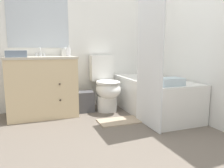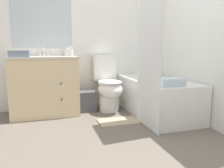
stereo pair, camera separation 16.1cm
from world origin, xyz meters
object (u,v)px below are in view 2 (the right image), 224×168
vanity_cabinet (45,85)px  bath_mat (120,121)px  sink_faucet (44,54)px  toilet (108,86)px  bathtub (156,96)px  soap_dispenser (71,51)px  wastebasket (87,101)px  hand_towel_folded (19,54)px  bath_towel_folded (170,82)px  tissue_box (68,52)px

vanity_cabinet → bath_mat: 1.18m
sink_faucet → toilet: sink_faucet is taller
bathtub → soap_dispenser: (-1.13, 0.49, 0.64)m
wastebasket → soap_dispenser: bearing=162.4°
hand_towel_folded → bath_mat: hand_towel_folded is taller
vanity_cabinet → toilet: toilet is taller
bath_towel_folded → toilet: bearing=117.6°
wastebasket → bath_mat: size_ratio=0.54×
toilet → tissue_box: (-0.55, 0.25, 0.50)m
soap_dispenser → vanity_cabinet: bearing=-172.2°
sink_faucet → bathtub: 1.75m
hand_towel_folded → bath_towel_folded: size_ratio=0.80×
sink_faucet → bath_towel_folded: sink_faucet is taller
bathtub → bath_towel_folded: bearing=-102.4°
tissue_box → bath_mat: 1.31m
soap_dispenser → bath_towel_folded: bearing=-45.7°
sink_faucet → bathtub: bearing=-22.9°
bath_mat → tissue_box: bearing=123.8°
hand_towel_folded → bath_towel_folded: 1.90m
sink_faucet → soap_dispenser: size_ratio=0.95×
soap_dispenser → bath_towel_folded: (1.01, -1.03, -0.34)m
tissue_box → bath_towel_folded: bearing=-48.5°
bath_mat → toilet: bearing=89.6°
tissue_box → soap_dispenser: bearing=-80.3°
bathtub → wastebasket: size_ratio=4.75×
wastebasket → bath_mat: wastebasket is taller
bathtub → wastebasket: bathtub is taller
soap_dispenser → bath_mat: size_ratio=0.27×
wastebasket → bath_mat: (0.32, -0.62, -0.14)m
hand_towel_folded → sink_faucet: bearing=51.0°
bathtub → bath_mat: bearing=-161.6°
bath_mat → hand_towel_folded: bearing=158.4°
vanity_cabinet → bathtub: 1.58m
bath_mat → vanity_cabinet: bearing=145.0°
tissue_box → soap_dispenser: (0.02, -0.13, 0.02)m
bath_towel_folded → sink_faucet: bearing=139.5°
bathtub → wastebasket: bearing=155.5°
bathtub → hand_towel_folded: bearing=171.3°
vanity_cabinet → hand_towel_folded: (-0.30, -0.16, 0.44)m
hand_towel_folded → soap_dispenser: bearing=17.3°
wastebasket → vanity_cabinet: bearing=178.6°
bathtub → bath_towel_folded: bath_towel_folded is taller
vanity_cabinet → bath_mat: vanity_cabinet is taller
vanity_cabinet → hand_towel_folded: hand_towel_folded is taller
bathtub → hand_towel_folded: size_ratio=5.81×
bathtub → sink_faucet: bearing=157.1°
soap_dispenser → hand_towel_folded: bearing=-162.7°
toilet → bathtub: toilet is taller
toilet → wastebasket: (-0.32, 0.05, -0.22)m
soap_dispenser → tissue_box: bearing=99.7°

